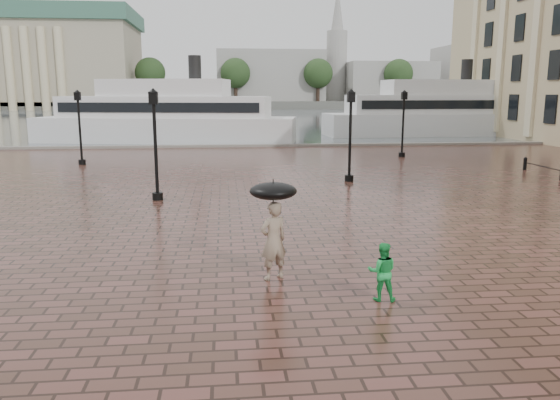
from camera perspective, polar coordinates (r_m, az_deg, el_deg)
The scene contains 13 objects.
ground at distance 13.71m, azimuth 8.03°, elevation -7.53°, with size 300.00×300.00×0.00m, color #3D251C.
harbour_water at distance 104.74m, azimuth -4.08°, elevation 8.75°, with size 240.00×240.00×0.00m, color #485057.
quay_edge at distance 44.92m, azimuth -1.69°, elevation 5.58°, with size 80.00×0.60×0.30m, color slate.
far_shore at distance 172.66m, azimuth -4.79°, elevation 10.01°, with size 300.00×60.00×2.00m, color #4C4C47.
museum at distance 165.80m, azimuth -24.70°, elevation 13.48°, with size 57.00×32.50×26.00m.
distant_skyline at distance 170.58m, azimuth 12.03°, elevation 12.64°, with size 102.50×22.00×33.00m.
far_trees at distance 150.72m, azimuth -4.68°, elevation 13.05°, with size 188.00×8.00×13.50m.
street_lamps at distance 30.21m, azimuth -2.59°, elevation 7.28°, with size 21.44×14.44×4.40m.
adult_pedestrian at distance 12.87m, azimuth -0.70°, elevation -4.27°, with size 0.69×0.45×1.89m, color gray.
child_pedestrian at distance 11.87m, azimuth 10.63°, elevation -7.36°, with size 0.62×0.48×1.27m, color green.
ferry_near at distance 50.17m, azimuth -11.82°, elevation 8.53°, with size 23.60×9.83×7.53m.
ferry_far at distance 59.54m, azimuth 16.23°, elevation 8.75°, with size 23.68×6.46×7.71m.
umbrella at distance 12.60m, azimuth -0.72°, elevation 0.94°, with size 1.10×1.10×1.20m.
Camera 1 is at (-3.18, -12.60, 4.37)m, focal length 35.00 mm.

